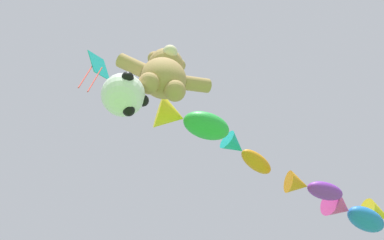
{
  "coord_description": "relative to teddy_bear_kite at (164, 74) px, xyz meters",
  "views": [
    {
      "loc": [
        0.83,
        0.17,
        1.04
      ],
      "look_at": [
        1.91,
        3.65,
        9.16
      ],
      "focal_mm": 40.0,
      "sensor_mm": 36.0,
      "label": 1
    }
  ],
  "objects": [
    {
      "name": "teddy_bear_kite",
      "position": [
        0.0,
        0.0,
        0.0
      ],
      "size": [
        2.18,
        0.96,
        2.22
      ],
      "color": "tan"
    },
    {
      "name": "fish_kite_cobalt",
      "position": [
        7.01,
        3.34,
        2.02
      ],
      "size": [
        2.2,
        1.24,
        0.94
      ],
      "color": "blue"
    },
    {
      "name": "fish_kite_tangerine",
      "position": [
        3.08,
        2.42,
        2.19
      ],
      "size": [
        1.84,
        1.2,
        0.64
      ],
      "color": "orange"
    },
    {
      "name": "soccer_ball_kite",
      "position": [
        -0.69,
        0.25,
        -1.26
      ],
      "size": [
        0.95,
        0.95,
        0.88
      ],
      "color": "white"
    },
    {
      "name": "fish_kite_violet",
      "position": [
        5.25,
        2.72,
        1.77
      ],
      "size": [
        1.76,
        0.7,
        0.69
      ],
      "color": "purple"
    },
    {
      "name": "fish_kite_emerald",
      "position": [
        1.07,
        1.68,
        1.73
      ],
      "size": [
        2.1,
        0.98,
        0.96
      ],
      "color": "green"
    },
    {
      "name": "diamond_kite",
      "position": [
        -1.82,
        1.33,
        2.81
      ],
      "size": [
        0.84,
        0.74,
        2.64
      ],
      "color": "#19ADB2"
    }
  ]
}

